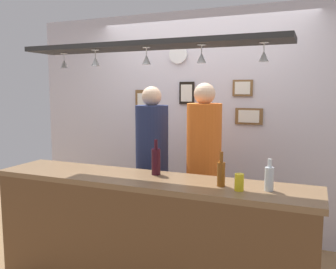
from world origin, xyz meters
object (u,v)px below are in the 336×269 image
object	(u,v)px
picture_frame_lower_pair	(249,116)
picture_frame_crest	(187,93)
person_middle_orange_shirt	(204,154)
bottle_wine_dark_red	(156,161)
drink_can	(239,182)
person_left_navy_shirt	(152,153)
bottle_beer_amber_tall	(221,173)
picture_frame_caricature	(145,104)
bottle_soda_clear	(269,178)
picture_frame_upper_small	(243,88)
wall_clock	(178,54)

from	to	relation	value
picture_frame_lower_pair	picture_frame_crest	world-z (taller)	picture_frame_crest
person_middle_orange_shirt	bottle_wine_dark_red	world-z (taller)	person_middle_orange_shirt
picture_frame_lower_pair	drink_can	bearing A→B (deg)	-82.18
person_left_navy_shirt	bottle_beer_amber_tall	world-z (taller)	person_left_navy_shirt
drink_can	picture_frame_crest	size ratio (longest dim) A/B	0.47
picture_frame_lower_pair	picture_frame_caricature	xyz separation A→B (m)	(-1.27, 0.00, 0.12)
bottle_soda_clear	picture_frame_crest	xyz separation A→B (m)	(-1.13, 1.41, 0.58)
picture_frame_lower_pair	picture_frame_upper_small	bearing A→B (deg)	180.00
person_left_navy_shirt	picture_frame_caricature	xyz separation A→B (m)	(-0.40, 0.65, 0.48)
picture_frame_upper_small	person_middle_orange_shirt	bearing A→B (deg)	-109.93
wall_clock	picture_frame_lower_pair	bearing A→B (deg)	0.43
person_middle_orange_shirt	wall_clock	size ratio (longest dim) A/B	8.01
bottle_soda_clear	picture_frame_lower_pair	xyz separation A→B (m)	(-0.40, 1.41, 0.33)
picture_frame_caricature	bottle_wine_dark_red	bearing A→B (deg)	-60.18
bottle_wine_dark_red	picture_frame_lower_pair	bearing A→B (deg)	66.95
person_left_navy_shirt	bottle_wine_dark_red	bearing A→B (deg)	-61.98
person_middle_orange_shirt	picture_frame_lower_pair	bearing A→B (deg)	64.33
picture_frame_lower_pair	picture_frame_upper_small	world-z (taller)	picture_frame_upper_small
bottle_soda_clear	picture_frame_caricature	distance (m)	2.23
bottle_beer_amber_tall	wall_clock	xyz separation A→B (m)	(-0.89, 1.41, 1.03)
picture_frame_caricature	picture_frame_upper_small	bearing A→B (deg)	0.00
bottle_wine_dark_red	bottle_soda_clear	world-z (taller)	bottle_wine_dark_red
drink_can	wall_clock	distance (m)	2.10
bottle_soda_clear	picture_frame_crest	bearing A→B (deg)	128.72
bottle_soda_clear	drink_can	size ratio (longest dim) A/B	1.89
picture_frame_caricature	wall_clock	world-z (taller)	wall_clock
person_middle_orange_shirt	drink_can	world-z (taller)	person_middle_orange_shirt
picture_frame_upper_small	picture_frame_crest	bearing A→B (deg)	180.00
bottle_beer_amber_tall	picture_frame_caricature	world-z (taller)	picture_frame_caricature
person_left_navy_shirt	picture_frame_crest	distance (m)	0.91
person_middle_orange_shirt	bottle_beer_amber_tall	bearing A→B (deg)	-64.39
person_left_navy_shirt	picture_frame_crest	bearing A→B (deg)	77.34
person_middle_orange_shirt	bottle_beer_amber_tall	world-z (taller)	person_middle_orange_shirt
drink_can	wall_clock	xyz separation A→B (m)	(-1.04, 1.48, 1.06)
drink_can	picture_frame_crest	distance (m)	1.86
picture_frame_crest	wall_clock	world-z (taller)	wall_clock
picture_frame_lower_pair	wall_clock	distance (m)	1.09
bottle_wine_dark_red	wall_clock	size ratio (longest dim) A/B	1.36
bottle_wine_dark_red	drink_can	world-z (taller)	bottle_wine_dark_red
picture_frame_crest	picture_frame_caricature	world-z (taller)	picture_frame_crest
person_middle_orange_shirt	bottle_soda_clear	distance (m)	1.04
bottle_beer_amber_tall	picture_frame_caricature	size ratio (longest dim) A/B	0.76
bottle_soda_clear	picture_frame_lower_pair	bearing A→B (deg)	105.86
bottle_soda_clear	wall_clock	world-z (taller)	wall_clock
picture_frame_crest	person_middle_orange_shirt	bearing A→B (deg)	-57.48
person_left_navy_shirt	bottle_beer_amber_tall	size ratio (longest dim) A/B	6.66
picture_frame_upper_small	wall_clock	world-z (taller)	wall_clock
drink_can	picture_frame_upper_small	bearing A→B (deg)	100.71
bottle_wine_dark_red	picture_frame_upper_small	xyz separation A→B (m)	(0.47, 1.27, 0.61)
person_left_navy_shirt	bottle_soda_clear	bearing A→B (deg)	-30.67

